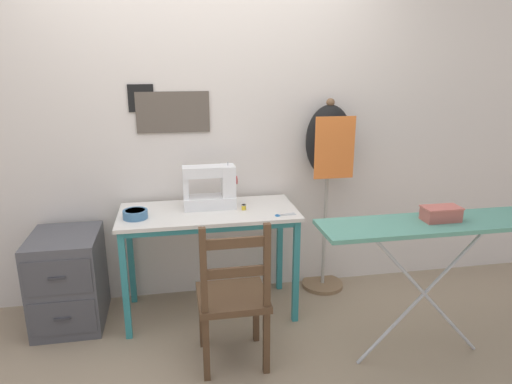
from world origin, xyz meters
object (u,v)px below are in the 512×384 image
object	(u,v)px
storage_box	(441,214)
wooden_chair	(233,298)
thread_spool_near_machine	(244,207)
filing_cabinet	(68,280)
fabric_bowl	(135,214)
scissors	(282,215)
sewing_machine	(212,188)
dress_form	(328,152)
ironing_board	(432,230)

from	to	relation	value
storage_box	wooden_chair	bearing A→B (deg)	173.13
thread_spool_near_machine	wooden_chair	world-z (taller)	wooden_chair
thread_spool_near_machine	filing_cabinet	xyz separation A→B (m)	(-1.18, 0.06, -0.46)
fabric_bowl	scissors	world-z (taller)	fabric_bowl
scissors	wooden_chair	world-z (taller)	wooden_chair
scissors	thread_spool_near_machine	size ratio (longest dim) A/B	3.79
sewing_machine	filing_cabinet	xyz separation A→B (m)	(-0.98, -0.04, -0.58)
dress_form	scissors	bearing A→B (deg)	-138.17
fabric_bowl	storage_box	size ratio (longest dim) A/B	0.74
thread_spool_near_machine	ironing_board	distance (m)	1.19
scissors	fabric_bowl	bearing A→B (deg)	172.81
wooden_chair	ironing_board	size ratio (longest dim) A/B	0.71
wooden_chair	dress_form	world-z (taller)	dress_form
scissors	wooden_chair	xyz separation A→B (m)	(-0.38, -0.41, -0.34)
ironing_board	sewing_machine	bearing A→B (deg)	144.62
thread_spool_near_machine	storage_box	bearing A→B (deg)	-35.11
filing_cabinet	dress_form	distance (m)	2.01
dress_form	storage_box	xyz separation A→B (m)	(0.34, -0.94, -0.18)
scissors	filing_cabinet	xyz separation A→B (m)	(-1.41, 0.22, -0.44)
dress_form	thread_spool_near_machine	bearing A→B (deg)	-160.33
thread_spool_near_machine	storage_box	distance (m)	1.23
ironing_board	fabric_bowl	bearing A→B (deg)	157.65
sewing_machine	ironing_board	bearing A→B (deg)	-35.38
storage_box	fabric_bowl	bearing A→B (deg)	158.60
sewing_machine	ironing_board	world-z (taller)	sewing_machine
scissors	dress_form	xyz separation A→B (m)	(0.44, 0.39, 0.32)
ironing_board	storage_box	world-z (taller)	storage_box
sewing_machine	fabric_bowl	bearing A→B (deg)	-165.17
fabric_bowl	storage_box	xyz separation A→B (m)	(1.71, -0.67, 0.12)
filing_cabinet	ironing_board	size ratio (longest dim) A/B	0.49
scissors	filing_cabinet	bearing A→B (deg)	171.29
storage_box	dress_form	bearing A→B (deg)	109.66
thread_spool_near_machine	dress_form	size ratio (longest dim) A/B	0.03
thread_spool_near_machine	filing_cabinet	bearing A→B (deg)	176.96
wooden_chair	filing_cabinet	world-z (taller)	wooden_chair
ironing_board	dress_form	bearing A→B (deg)	106.54
sewing_machine	wooden_chair	size ratio (longest dim) A/B	0.40
wooden_chair	filing_cabinet	bearing A→B (deg)	148.53
sewing_machine	fabric_bowl	distance (m)	0.54
sewing_machine	filing_cabinet	bearing A→B (deg)	-177.89
filing_cabinet	storage_box	distance (m)	2.39
scissors	dress_form	size ratio (longest dim) A/B	0.10
ironing_board	storage_box	size ratio (longest dim) A/B	6.07
sewing_machine	storage_box	distance (m)	1.45
dress_form	sewing_machine	bearing A→B (deg)	-170.87
storage_box	sewing_machine	bearing A→B (deg)	146.20
wooden_chair	ironing_board	distance (m)	1.18
filing_cabinet	ironing_board	distance (m)	2.32
filing_cabinet	sewing_machine	bearing A→B (deg)	2.11
scissors	thread_spool_near_machine	distance (m)	0.28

